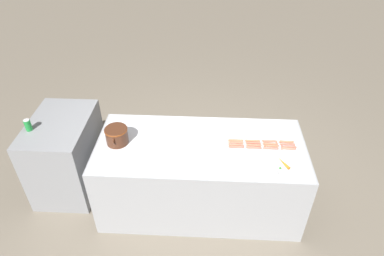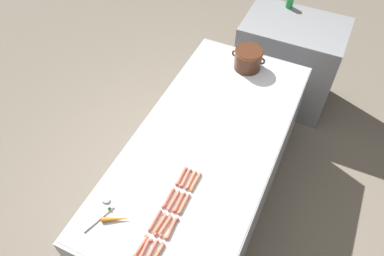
{
  "view_description": "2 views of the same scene",
  "coord_description": "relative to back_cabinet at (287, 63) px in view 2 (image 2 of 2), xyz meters",
  "views": [
    {
      "loc": [
        -2.6,
        -0.05,
        3.05
      ],
      "look_at": [
        0.13,
        0.09,
        0.95
      ],
      "focal_mm": 31.87,
      "sensor_mm": 36.0,
      "label": 1
    },
    {
      "loc": [
        0.58,
        -1.49,
        2.85
      ],
      "look_at": [
        -0.11,
        -0.01,
        0.92
      ],
      "focal_mm": 34.77,
      "sensor_mm": 36.0,
      "label": 2
    }
  ],
  "objects": [
    {
      "name": "ground_plane",
      "position": [
        -0.22,
        -1.53,
        -0.45
      ],
      "size": [
        20.0,
        20.0,
        0.0
      ],
      "primitive_type": "plane",
      "color": "#756B5B"
    },
    {
      "name": "griddle_counter",
      "position": [
        -0.22,
        -1.53,
        -0.03
      ],
      "size": [
        0.97,
        2.11,
        0.85
      ],
      "color": "#9EA0A5",
      "rests_on": "ground_plane"
    },
    {
      "name": "back_cabinet",
      "position": [
        0.0,
        0.0,
        0.0
      ],
      "size": [
        0.93,
        0.63,
        0.9
      ],
      "primitive_type": "cube",
      "color": "gray",
      "rests_on": "ground_plane"
    },
    {
      "name": "hot_dog_0",
      "position": [
        -0.24,
        -2.39,
        0.41
      ],
      "size": [
        0.03,
        0.15,
        0.02
      ],
      "color": "#D46B54",
      "rests_on": "griddle_counter"
    },
    {
      "name": "hot_dog_1",
      "position": [
        -0.25,
        -2.22,
        0.41
      ],
      "size": [
        0.02,
        0.15,
        0.02
      ],
      "color": "#CE6755",
      "rests_on": "griddle_counter"
    },
    {
      "name": "hot_dog_2",
      "position": [
        -0.25,
        -2.06,
        0.41
      ],
      "size": [
        0.03,
        0.15,
        0.02
      ],
      "color": "#D5654F",
      "rests_on": "griddle_counter"
    },
    {
      "name": "hot_dog_3",
      "position": [
        -0.24,
        -1.88,
        0.41
      ],
      "size": [
        0.03,
        0.15,
        0.02
      ],
      "color": "#D4634F",
      "rests_on": "griddle_counter"
    },
    {
      "name": "hot_dog_4",
      "position": [
        -0.21,
        -2.4,
        0.41
      ],
      "size": [
        0.03,
        0.15,
        0.02
      ],
      "color": "#D26552",
      "rests_on": "griddle_counter"
    },
    {
      "name": "hot_dog_5",
      "position": [
        -0.21,
        -2.23,
        0.41
      ],
      "size": [
        0.03,
        0.15,
        0.02
      ],
      "color": "#D66D4D",
      "rests_on": "griddle_counter"
    },
    {
      "name": "hot_dog_6",
      "position": [
        -0.21,
        -2.06,
        0.41
      ],
      "size": [
        0.02,
        0.15,
        0.02
      ],
      "color": "#CC6E51",
      "rests_on": "griddle_counter"
    },
    {
      "name": "hot_dog_7",
      "position": [
        -0.21,
        -1.88,
        0.41
      ],
      "size": [
        0.03,
        0.15,
        0.02
      ],
      "color": "#CA6D55",
      "rests_on": "griddle_counter"
    },
    {
      "name": "hot_dog_8",
      "position": [
        -0.18,
        -2.4,
        0.41
      ],
      "size": [
        0.03,
        0.15,
        0.02
      ],
      "color": "#CC6956",
      "rests_on": "griddle_counter"
    },
    {
      "name": "hot_dog_9",
      "position": [
        -0.18,
        -2.23,
        0.41
      ],
      "size": [
        0.03,
        0.15,
        0.02
      ],
      "color": "#D76C50",
      "rests_on": "griddle_counter"
    },
    {
      "name": "hot_dog_10",
      "position": [
        -0.18,
        -2.06,
        0.41
      ],
      "size": [
        0.03,
        0.15,
        0.02
      ],
      "color": "#D1634E",
      "rests_on": "griddle_counter"
    },
    {
      "name": "hot_dog_11",
      "position": [
        -0.18,
        -1.89,
        0.41
      ],
      "size": [
        0.03,
        0.15,
        0.02
      ],
      "color": "#CB7155",
      "rests_on": "griddle_counter"
    },
    {
      "name": "hot_dog_12",
      "position": [
        -0.14,
        -2.39,
        0.41
      ],
      "size": [
        0.03,
        0.15,
        0.02
      ],
      "color": "#D7704E",
      "rests_on": "griddle_counter"
    },
    {
      "name": "hot_dog_13",
      "position": [
        -0.14,
        -2.23,
        0.41
      ],
      "size": [
        0.03,
        0.15,
        0.02
      ],
      "color": "#D56C53",
      "rests_on": "griddle_counter"
    },
    {
      "name": "hot_dog_14",
      "position": [
        -0.14,
        -2.05,
        0.41
      ],
      "size": [
        0.03,
        0.15,
        0.02
      ],
      "color": "#D1714E",
      "rests_on": "griddle_counter"
    },
    {
      "name": "hot_dog_15",
      "position": [
        -0.14,
        -1.88,
        0.41
      ],
      "size": [
        0.02,
        0.15,
        0.02
      ],
      "color": "#CF7150",
      "rests_on": "griddle_counter"
    },
    {
      "name": "bean_pot",
      "position": [
        -0.22,
        -0.7,
        0.49
      ],
      "size": [
        0.28,
        0.23,
        0.17
      ],
      "color": "#472616",
      "rests_on": "griddle_counter"
    },
    {
      "name": "serving_spoon",
      "position": [
        -0.58,
        -2.27,
        0.4
      ],
      "size": [
        0.12,
        0.27,
        0.02
      ],
      "color": "#B7B7BC",
      "rests_on": "griddle_counter"
    },
    {
      "name": "carrot",
      "position": [
        -0.46,
        -2.31,
        0.41
      ],
      "size": [
        0.17,
        0.11,
        0.03
      ],
      "color": "orange",
      "rests_on": "griddle_counter"
    },
    {
      "name": "soda_can",
      "position": [
        -0.14,
        0.23,
        0.51
      ],
      "size": [
        0.07,
        0.07,
        0.12
      ],
      "color": "#1E8C38",
      "rests_on": "back_cabinet"
    }
  ]
}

